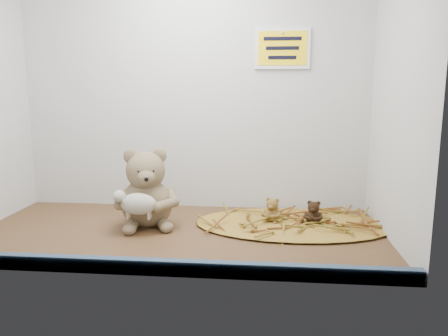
# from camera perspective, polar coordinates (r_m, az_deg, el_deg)

# --- Properties ---
(alcove_shell) EXTENTS (1.20, 0.60, 0.90)m
(alcove_shell) POSITION_cam_1_polar(r_m,az_deg,el_deg) (1.32, -5.54, 11.63)
(alcove_shell) COLOR #463118
(alcove_shell) RESTS_ON ground
(front_rail) EXTENTS (1.19, 0.02, 0.04)m
(front_rail) POSITION_cam_1_polar(r_m,az_deg,el_deg) (1.04, -9.18, -12.61)
(front_rail) COLOR #334A61
(front_rail) RESTS_ON shelf_floor
(straw_bed) EXTENTS (0.61, 0.35, 0.01)m
(straw_bed) POSITION_cam_1_polar(r_m,az_deg,el_deg) (1.38, 8.92, -7.18)
(straw_bed) COLOR olive
(straw_bed) RESTS_ON shelf_floor
(main_teddy) EXTENTS (0.25, 0.25, 0.24)m
(main_teddy) POSITION_cam_1_polar(r_m,az_deg,el_deg) (1.36, -10.14, -2.51)
(main_teddy) COLOR #857552
(main_teddy) RESTS_ON shelf_floor
(toy_lamb) EXTENTS (0.14, 0.08, 0.09)m
(toy_lamb) POSITION_cam_1_polar(r_m,az_deg,el_deg) (1.29, -11.12, -4.62)
(toy_lamb) COLOR beige
(toy_lamb) RESTS_ON main_teddy
(mini_teddy_tan) EXTENTS (0.08, 0.08, 0.08)m
(mini_teddy_tan) POSITION_cam_1_polar(r_m,az_deg,el_deg) (1.37, 6.33, -5.34)
(mini_teddy_tan) COLOR olive
(mini_teddy_tan) RESTS_ON straw_bed
(mini_teddy_brown) EXTENTS (0.07, 0.07, 0.07)m
(mini_teddy_brown) POSITION_cam_1_polar(r_m,az_deg,el_deg) (1.37, 11.61, -5.59)
(mini_teddy_brown) COLOR black
(mini_teddy_brown) RESTS_ON straw_bed
(wall_sign) EXTENTS (0.16, 0.01, 0.11)m
(wall_sign) POSITION_cam_1_polar(r_m,az_deg,el_deg) (1.51, 7.62, 15.24)
(wall_sign) COLOR yellow
(wall_sign) RESTS_ON back_wall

